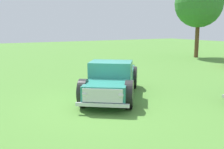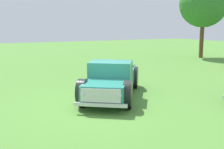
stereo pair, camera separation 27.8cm
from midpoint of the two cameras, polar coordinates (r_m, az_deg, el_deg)
ground_plane at (r=10.00m, az=-3.00°, el=-6.36°), size 80.00×80.00×0.00m
pickup_truck_foreground at (r=10.72m, az=-0.98°, el=-1.37°), size 4.82×4.28×1.47m
oak_tree_east at (r=26.19m, az=17.32°, el=13.90°), size 4.23×4.23×6.92m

